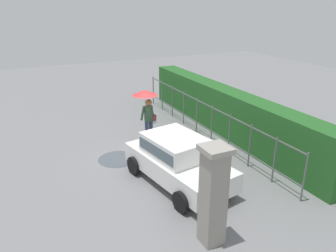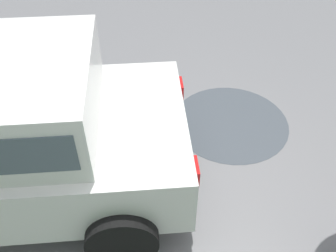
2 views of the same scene
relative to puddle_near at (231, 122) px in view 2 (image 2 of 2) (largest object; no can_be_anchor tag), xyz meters
name	(u,v)px [view 2 (image 2 of 2)]	position (x,y,z in m)	size (l,w,h in m)	color
ground_plane	(218,223)	(0.17, 1.41, 0.00)	(40.00, 40.00, 0.00)	slate
puddle_near	(231,122)	(0.00, 0.00, 0.00)	(1.38, 1.38, 0.00)	#4C545B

